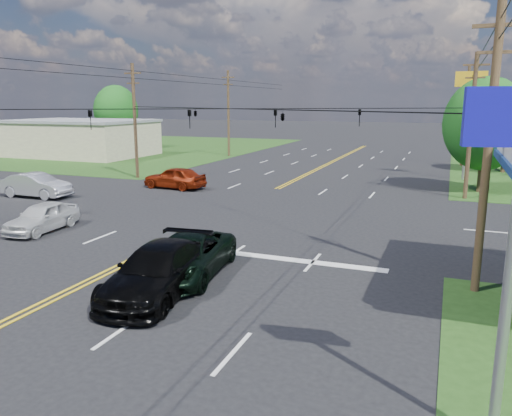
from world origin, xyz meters
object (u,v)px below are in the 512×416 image
at_px(tree_right_a, 485,124).
at_px(retail_nw, 80,139).
at_px(suv_black, 158,271).
at_px(pole_se, 488,148).
at_px(sedan_silver, 36,185).
at_px(tree_right_b, 507,126).
at_px(pole_left_far, 228,112).
at_px(pickup_dkgreen, 186,256).
at_px(pole_right_far, 465,114).
at_px(tree_far_l, 116,111).
at_px(pickup_white, 42,217).
at_px(pole_nw, 135,120).
at_px(pole_ne, 471,125).

bearing_deg(tree_right_a, retail_nw, 167.20).
distance_m(retail_nw, suv_black, 48.24).
xyz_separation_m(pole_se, sedan_silver, (-27.31, 8.00, -4.09)).
bearing_deg(tree_right_b, sedan_silver, -140.94).
xyz_separation_m(pole_left_far, pickup_dkgreen, (16.00, -39.22, -4.40)).
bearing_deg(pole_right_far, pole_se, -90.00).
relative_size(tree_far_l, pickup_white, 2.04).
xyz_separation_m(pole_nw, pickup_white, (5.99, -17.00, -4.19)).
height_order(retail_nw, tree_far_l, tree_far_l).
distance_m(tree_right_a, sedan_silver, 31.41).
distance_m(retail_nw, tree_right_a, 45.21).
xyz_separation_m(pole_nw, pole_right_far, (26.00, 19.00, 0.25)).
bearing_deg(tree_right_b, pole_se, -96.05).
bearing_deg(suv_black, pickup_white, 146.57).
height_order(tree_right_b, suv_black, tree_right_b).
bearing_deg(tree_right_b, pole_left_far, 172.28).
xyz_separation_m(pole_ne, pole_right_far, (0.00, 19.00, 0.25)).
bearing_deg(pole_se, tree_right_b, 83.95).
relative_size(tree_right_a, tree_right_b, 1.15).
height_order(pole_ne, tree_right_a, pole_ne).
xyz_separation_m(pole_right_far, sedan_silver, (-27.31, -29.00, -4.35)).
distance_m(pickup_dkgreen, sedan_silver, 20.10).
height_order(pole_right_far, suv_black, pole_right_far).
relative_size(pole_left_far, pole_right_far, 1.00).
bearing_deg(sedan_silver, retail_nw, 33.17).
xyz_separation_m(retail_nw, tree_right_a, (44.00, -10.00, 2.87)).
bearing_deg(pole_right_far, pole_nw, -143.84).
relative_size(retail_nw, pole_right_far, 1.60).
bearing_deg(retail_nw, sedan_silver, -55.69).
distance_m(pole_ne, tree_far_l, 50.54).
relative_size(pole_right_far, suv_black, 1.76).
bearing_deg(retail_nw, pole_ne, -16.82).
xyz_separation_m(pole_se, tree_right_a, (1.00, 21.00, -0.05)).
bearing_deg(suv_black, pole_left_far, 105.13).
height_order(pickup_white, sedan_silver, sedan_silver).
distance_m(tree_right_b, sedan_silver, 39.82).
bearing_deg(tree_right_a, tree_far_l, 156.50).
height_order(suv_black, sedan_silver, suv_black).
xyz_separation_m(retail_nw, sedan_silver, (15.69, -23.00, -1.18)).
bearing_deg(tree_right_b, pole_ne, -103.13).
xyz_separation_m(pole_ne, tree_right_a, (1.00, 3.00, -0.05)).
xyz_separation_m(pole_ne, tree_right_b, (3.50, 15.00, -0.70)).
height_order(tree_right_b, pickup_dkgreen, tree_right_b).
relative_size(tree_right_b, suv_black, 1.24).
relative_size(retail_nw, tree_right_b, 2.26).
relative_size(pole_se, tree_far_l, 1.09).
bearing_deg(tree_far_l, pole_nw, -50.44).
relative_size(tree_right_b, tree_far_l, 0.81).
height_order(tree_far_l, pickup_white, tree_far_l).
relative_size(pole_ne, tree_right_a, 1.16).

